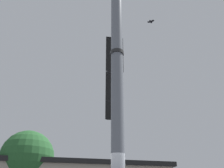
% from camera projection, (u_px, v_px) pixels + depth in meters
% --- Properties ---
extents(signal_pole, '(0.26, 0.26, 7.23)m').
position_uv_depth(signal_pole, '(117.00, 98.00, 5.48)').
color(signal_pole, slate).
rests_on(signal_pole, ground).
extents(mast_arm, '(1.28, 7.74, 0.16)m').
position_uv_depth(mast_arm, '(112.00, 62.00, 10.32)').
color(mast_arm, slate).
extents(traffic_light_nearest_pole, '(0.54, 0.49, 1.31)m').
position_uv_depth(traffic_light_nearest_pole, '(114.00, 57.00, 8.48)').
color(traffic_light_nearest_pole, black).
extents(traffic_light_mid_inner, '(0.54, 0.49, 1.31)m').
position_uv_depth(traffic_light_mid_inner, '(112.00, 88.00, 10.62)').
color(traffic_light_mid_inner, black).
extents(traffic_light_mid_outer, '(0.54, 0.49, 1.31)m').
position_uv_depth(traffic_light_mid_outer, '(110.00, 108.00, 12.75)').
color(traffic_light_mid_outer, black).
extents(street_name_sign, '(0.33, 1.27, 0.22)m').
position_uv_depth(street_name_sign, '(116.00, 60.00, 6.21)').
color(street_name_sign, '#147238').
extents(bird_flying, '(0.29, 0.28, 0.08)m').
position_uv_depth(bird_flying, '(151.00, 22.00, 12.20)').
color(bird_flying, black).
extents(tree_by_storefront, '(3.44, 3.44, 6.34)m').
position_uv_depth(tree_by_storefront, '(27.00, 158.00, 17.28)').
color(tree_by_storefront, '#4C3823').
rests_on(tree_by_storefront, ground).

